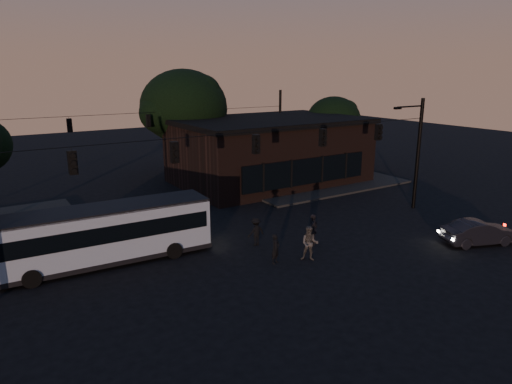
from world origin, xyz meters
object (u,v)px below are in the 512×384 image
bus (106,232)px  pedestrian_c (313,230)px  building (269,150)px  pedestrian_d (256,231)px  pedestrian_a (276,249)px  pedestrian_b (310,243)px  car (479,232)px

bus → pedestrian_c: bearing=-17.8°
building → bus: building is taller
pedestrian_d → pedestrian_a: bearing=75.5°
bus → pedestrian_b: bus is taller
car → pedestrian_c: pedestrian_c is taller
car → pedestrian_d: pedestrian_d is taller
pedestrian_a → pedestrian_b: 1.76m
building → pedestrian_b: size_ratio=8.63×
bus → building: bearing=34.2°
building → pedestrian_a: size_ratio=10.11×
building → pedestrian_d: bearing=-126.9°
car → pedestrian_d: 12.23m
pedestrian_a → pedestrian_c: size_ratio=0.84×
pedestrian_b → pedestrian_d: (-1.15, 3.17, -0.10)m
building → pedestrian_c: building is taller
car → pedestrian_d: bearing=79.3°
bus → pedestrian_a: 8.33m
pedestrian_c → bus: bearing=-52.1°
pedestrian_b → pedestrian_d: pedestrian_b is taller
building → car: (1.39, -18.43, -2.04)m
pedestrian_c → building: bearing=-146.7°
pedestrian_c → pedestrian_d: pedestrian_c is taller
pedestrian_b → pedestrian_a: bearing=-160.2°
bus → car: bus is taller
building → pedestrian_d: size_ratio=9.71×
bus → pedestrian_d: bus is taller
car → pedestrian_b: size_ratio=2.26×
building → pedestrian_a: 17.47m
pedestrian_d → building: bearing=-130.5°
pedestrian_c → car: bearing=117.7°
building → pedestrian_a: (-9.50, -14.53, -1.95)m
pedestrian_c → pedestrian_a: bearing=-16.7°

